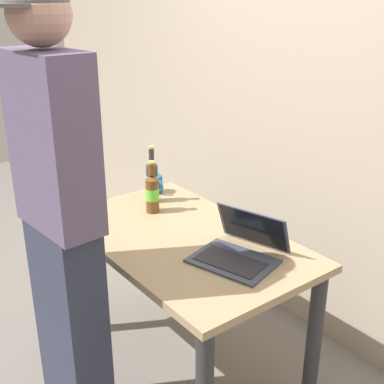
# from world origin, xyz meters

# --- Properties ---
(ground_plane) EXTENTS (8.00, 8.00, 0.00)m
(ground_plane) POSITION_xyz_m (0.00, 0.00, 0.00)
(ground_plane) COLOR slate
(ground_plane) RESTS_ON ground
(desk) EXTENTS (1.27, 0.76, 0.75)m
(desk) POSITION_xyz_m (0.00, 0.00, 0.62)
(desk) COLOR #9E8460
(desk) RESTS_ON ground
(laptop) EXTENTS (0.42, 0.41, 0.19)m
(laptop) POSITION_xyz_m (0.32, 0.08, 0.79)
(laptop) COLOR #383D4C
(laptop) RESTS_ON desk
(beer_bottle_dark) EXTENTS (0.07, 0.07, 0.28)m
(beer_bottle_dark) POSITION_xyz_m (-0.33, 0.05, 0.86)
(beer_bottle_dark) COLOR brown
(beer_bottle_dark) RESTS_ON desk
(beer_bottle_green) EXTENTS (0.07, 0.07, 0.32)m
(beer_bottle_green) POSITION_xyz_m (-0.45, 0.12, 0.87)
(beer_bottle_green) COLOR #333333
(beer_bottle_green) RESTS_ON desk
(person_figure) EXTENTS (0.40, 0.30, 1.90)m
(person_figure) POSITION_xyz_m (0.03, -0.60, 1.01)
(person_figure) COLOR #2D3347
(person_figure) RESTS_ON ground
(coffee_mug) EXTENTS (0.12, 0.08, 0.10)m
(coffee_mug) POSITION_xyz_m (-0.55, 0.21, 0.80)
(coffee_mug) COLOR #19598C
(coffee_mug) RESTS_ON desk
(back_wall) EXTENTS (6.00, 0.10, 2.60)m
(back_wall) POSITION_xyz_m (0.00, 0.84, 1.30)
(back_wall) COLOR tan
(back_wall) RESTS_ON ground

